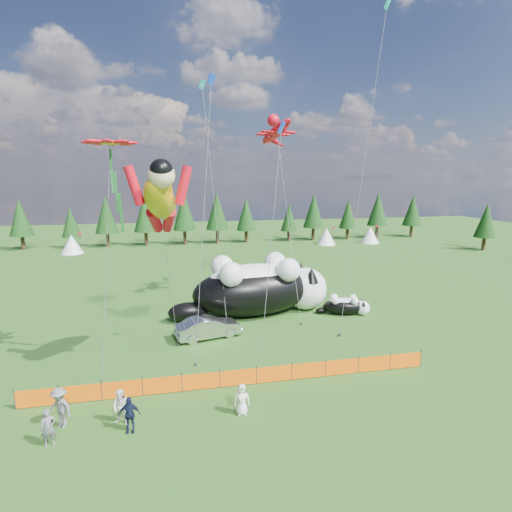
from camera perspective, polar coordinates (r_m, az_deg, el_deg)
The scene contains 19 objects.
ground at distance 25.43m, azimuth -3.66°, elevation -14.81°, with size 160.00×160.00×0.00m, color #0D3409.
safety_fence at distance 22.55m, azimuth -2.54°, elevation -16.95°, with size 22.06×0.06×1.10m.
tree_line at distance 68.10m, azimuth -9.11°, elevation 5.01°, with size 90.00×4.00×8.00m, color black, non-canonical shape.
festival_tents at distance 64.95m, azimuth 0.93°, elevation 2.55°, with size 50.00×3.20×2.80m, color white, non-canonical shape.
cat_large at distance 32.82m, azimuth 0.59°, elevation -4.43°, with size 13.44×5.88×4.86m.
cat_small at distance 33.94m, azimuth 12.71°, elevation -6.90°, with size 4.34×2.46×1.60m.
car at distance 28.71m, azimuth -6.81°, elevation -10.08°, with size 1.61×4.61×1.52m, color #BBBAC0.
spectator_a at distance 20.15m, azimuth -27.55°, elevation -20.93°, with size 0.60×0.40×1.66m, color slate.
spectator_b at distance 20.35m, azimuth -18.71°, elevation -19.79°, with size 0.83×0.49×1.71m, color white.
spectator_c at distance 19.78m, azimuth -17.65°, elevation -20.77°, with size 0.97×0.50×1.66m, color #121833.
spectator_d at distance 21.13m, azimuth -26.23°, elevation -18.85°, with size 1.23×0.64×1.91m, color slate.
spectator_e at distance 20.13m, azimuth -2.03°, elevation -19.80°, with size 0.75×0.49×1.54m, color white.
superhero_kite at distance 22.08m, azimuth -13.53°, elevation 7.77°, with size 5.32×6.59×12.60m.
gecko_kite at distance 35.35m, azimuth 2.88°, elevation 17.28°, with size 4.91×9.89×16.69m.
flower_kite at distance 23.25m, azimuth -20.14°, elevation 14.56°, with size 3.50×4.59×13.16m.
diamond_kite_a at distance 29.48m, azimuth -6.51°, elevation 21.95°, with size 2.52×7.10×18.98m.
diamond_kite_b at distance 37.03m, azimuth 17.87°, elevation 28.96°, with size 6.25×6.85×25.73m.
diamond_kite_c at distance 22.45m, azimuth 3.47°, elevation 15.92°, with size 1.99×2.25×14.46m.
diamond_kite_d at distance 36.36m, azimuth -7.51°, elevation 21.60°, with size 1.27×8.98×20.58m.
Camera 1 is at (-3.11, -22.65, 11.12)m, focal length 28.00 mm.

